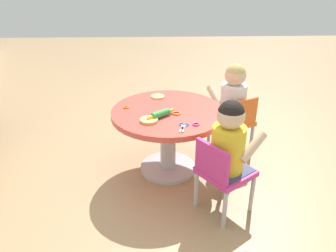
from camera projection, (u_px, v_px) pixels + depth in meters
ground_plane at (168, 169)px, 2.72m from camera, size 10.00×10.00×0.00m
craft_table at (168, 126)px, 2.55m from camera, size 0.84×0.84×0.52m
child_chair_left at (222, 172)px, 2.14m from camera, size 0.42×0.42×0.54m
seated_child_left at (229, 139)px, 2.06m from camera, size 0.42×0.44×0.51m
child_chair_right at (234, 121)px, 2.80m from camera, size 0.40×0.40×0.54m
seated_child_right at (233, 94)px, 2.73m from camera, size 0.43×0.39×0.51m
rolling_pin at (161, 114)px, 2.37m from camera, size 0.16×0.19×0.05m
craft_scissors at (183, 126)px, 2.25m from camera, size 0.14×0.09×0.01m
playdough_blob_0 at (158, 96)px, 2.72m from camera, size 0.11×0.11×0.01m
playdough_blob_1 at (149, 120)px, 2.32m from camera, size 0.12×0.12×0.02m
cookie_cutter_0 at (176, 113)px, 2.43m from camera, size 0.06×0.06×0.01m
cookie_cutter_1 at (196, 124)px, 2.27m from camera, size 0.05×0.05×0.01m
cookie_cutter_2 at (126, 107)px, 2.53m from camera, size 0.05×0.05×0.01m
cookie_cutter_3 at (166, 114)px, 2.42m from camera, size 0.07×0.07×0.01m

